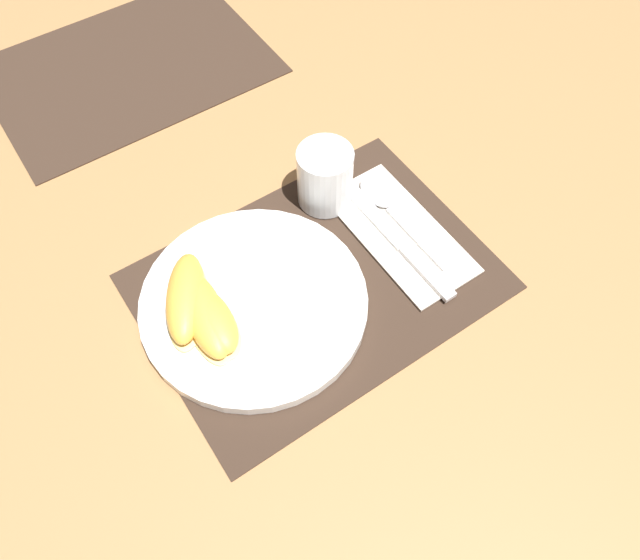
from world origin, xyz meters
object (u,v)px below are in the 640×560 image
(fork, at_px, (262,299))
(citrus_wedge_1, at_px, (205,315))
(plate, at_px, (254,303))
(citrus_wedge_2, at_px, (211,320))
(spoon, at_px, (387,204))
(knife, at_px, (396,239))
(juice_glass, at_px, (325,180))
(citrus_wedge_0, at_px, (186,299))

(fork, bearing_deg, citrus_wedge_1, 170.30)
(plate, bearing_deg, citrus_wedge_2, -176.52)
(spoon, xyz_separation_m, citrus_wedge_2, (-0.28, -0.03, 0.02))
(knife, relative_size, spoon, 1.31)
(knife, xyz_separation_m, spoon, (0.02, 0.05, 0.00))
(juice_glass, relative_size, citrus_wedge_0, 0.64)
(knife, bearing_deg, citrus_wedge_2, 176.52)
(citrus_wedge_0, bearing_deg, citrus_wedge_2, -75.25)
(spoon, xyz_separation_m, citrus_wedge_0, (-0.29, 0.01, 0.02))
(citrus_wedge_2, bearing_deg, fork, -2.38)
(plate, bearing_deg, knife, -5.45)
(citrus_wedge_0, distance_m, citrus_wedge_2, 0.04)
(knife, xyz_separation_m, citrus_wedge_1, (-0.26, 0.02, 0.02))
(knife, relative_size, citrus_wedge_0, 1.73)
(juice_glass, distance_m, knife, 0.12)
(juice_glass, xyz_separation_m, knife, (0.03, -0.11, -0.03))
(citrus_wedge_2, bearing_deg, juice_glass, 23.18)
(knife, xyz_separation_m, fork, (-0.19, 0.01, 0.01))
(spoon, distance_m, citrus_wedge_2, 0.28)
(plate, distance_m, citrus_wedge_0, 0.08)
(citrus_wedge_0, relative_size, citrus_wedge_2, 1.25)
(knife, bearing_deg, citrus_wedge_1, 174.62)
(juice_glass, height_order, knife, juice_glass)
(juice_glass, relative_size, fork, 0.46)
(plate, bearing_deg, juice_glass, 29.02)
(spoon, distance_m, citrus_wedge_1, 0.28)
(plate, xyz_separation_m, knife, (0.20, -0.02, -0.00))
(plate, xyz_separation_m, fork, (0.01, -0.01, 0.01))
(fork, distance_m, citrus_wedge_1, 0.07)
(juice_glass, height_order, citrus_wedge_2, juice_glass)
(knife, height_order, fork, fork)
(knife, height_order, citrus_wedge_1, citrus_wedge_1)
(citrus_wedge_0, bearing_deg, knife, -11.65)
(plate, bearing_deg, citrus_wedge_1, 174.89)
(plate, relative_size, citrus_wedge_2, 2.58)
(plate, height_order, spoon, plate)
(plate, xyz_separation_m, juice_glass, (0.16, 0.09, 0.03))
(citrus_wedge_1, bearing_deg, fork, -9.70)
(spoon, height_order, citrus_wedge_2, citrus_wedge_2)
(knife, relative_size, citrus_wedge_1, 1.73)
(plate, relative_size, citrus_wedge_1, 2.06)
(plate, bearing_deg, fork, -38.53)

